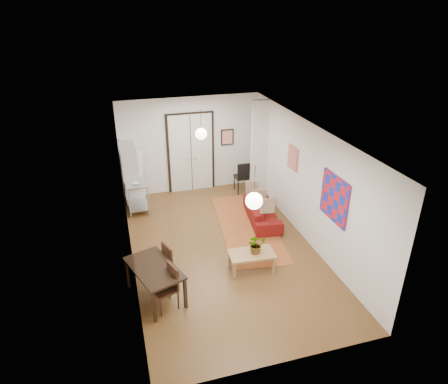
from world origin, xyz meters
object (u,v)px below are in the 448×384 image
object	(u,v)px
coffee_table	(252,255)
dining_table	(154,271)
sofa	(262,211)
kitchen_counter	(137,190)
fridge	(134,177)
dining_chair_near	(159,262)
black_side_chair	(242,173)
dining_chair_far	(164,283)

from	to	relation	value
coffee_table	dining_table	xyz separation A→B (m)	(-2.12, -0.32, 0.27)
dining_table	sofa	bearing A→B (deg)	36.40
kitchen_counter	fridge	distance (m)	0.53
fridge	dining_chair_near	xyz separation A→B (m)	(0.14, -4.02, -0.24)
fridge	coffee_table	bearing A→B (deg)	-54.83
fridge	dining_table	xyz separation A→B (m)	(-0.00, -4.46, -0.11)
sofa	coffee_table	bearing A→B (deg)	160.93
sofa	fridge	xyz separation A→B (m)	(-3.15, 2.13, 0.49)
black_side_chair	fridge	bearing A→B (deg)	-2.89
kitchen_counter	dining_table	xyz separation A→B (m)	(0.00, -3.96, 0.08)
dining_chair_far	coffee_table	bearing A→B (deg)	87.06
kitchen_counter	black_side_chair	bearing A→B (deg)	4.74
sofa	kitchen_counter	distance (m)	3.56
coffee_table	dining_table	bearing A→B (deg)	-171.53
coffee_table	fridge	size ratio (longest dim) A/B	0.67
dining_chair_near	dining_chair_far	size ratio (longest dim) A/B	1.00
kitchen_counter	dining_table	distance (m)	3.96
sofa	kitchen_counter	xyz separation A→B (m)	(-3.15, 1.64, 0.30)
dining_chair_far	sofa	bearing A→B (deg)	111.47
fridge	dining_chair_far	world-z (taller)	fridge
dining_chair_near	fridge	bearing A→B (deg)	162.81
dining_chair_far	black_side_chair	xyz separation A→B (m)	(3.08, 4.54, 0.07)
kitchen_counter	black_side_chair	size ratio (longest dim) A/B	1.16
dining_chair_near	dining_table	bearing A→B (deg)	-36.52
kitchen_counter	black_side_chair	distance (m)	3.23
dining_table	dining_chair_far	distance (m)	0.32
dining_chair_near	sofa	bearing A→B (deg)	102.87
coffee_table	kitchen_counter	bearing A→B (deg)	120.23
dining_chair_far	kitchen_counter	bearing A→B (deg)	162.71
coffee_table	fridge	world-z (taller)	fridge
fridge	black_side_chair	world-z (taller)	fridge
kitchen_counter	dining_chair_far	size ratio (longest dim) A/B	1.29
black_side_chair	coffee_table	bearing A→B (deg)	74.90
coffee_table	dining_table	world-z (taller)	dining_table
sofa	dining_chair_far	distance (m)	3.98
dining_chair_near	dining_chair_far	distance (m)	0.70
fridge	dining_chair_near	world-z (taller)	fridge
sofa	coffee_table	distance (m)	2.26
coffee_table	dining_chair_far	bearing A→B (deg)	-163.79
coffee_table	dining_chair_near	xyz separation A→B (m)	(-1.99, 0.12, 0.14)
dining_chair_near	coffee_table	bearing A→B (deg)	67.33
fridge	sofa	bearing A→B (deg)	-26.11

